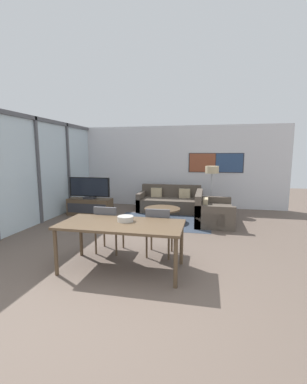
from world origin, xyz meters
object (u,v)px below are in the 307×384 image
(tv_console, at_px, (90,207))
(sofa_side, at_px, (211,213))
(dining_table, at_px, (121,227))
(coffee_table, at_px, (162,211))
(dining_chair_left, at_px, (108,226))
(television, at_px, (89,188))
(dining_chair_centre, at_px, (159,229))
(sofa_main, at_px, (170,203))
(floor_lamp, at_px, (212,172))
(fruit_bowl, at_px, (126,218))

(tv_console, bearing_deg, sofa_side, -1.81)
(sofa_side, relative_size, dining_table, 0.78)
(coffee_table, bearing_deg, dining_chair_left, -104.07)
(television, relative_size, dining_table, 0.65)
(tv_console, bearing_deg, dining_chair_centre, -45.39)
(sofa_main, distance_m, coffee_table, 1.39)
(dining_table, bearing_deg, floor_lamp, 71.77)
(sofa_main, distance_m, dining_table, 4.46)
(sofa_main, height_order, dining_chair_centre, dining_chair_centre)
(sofa_main, distance_m, floor_lamp, 1.66)
(sofa_main, relative_size, floor_lamp, 1.35)
(television, bearing_deg, sofa_main, 25.89)
(tv_console, xyz_separation_m, dining_chair_centre, (2.64, -2.68, 0.26))
(tv_console, xyz_separation_m, television, (-0.00, 0.00, 0.58))
(dining_table, height_order, fruit_bowl, fruit_bowl)
(television, xyz_separation_m, fruit_bowl, (2.19, -3.20, -0.02))
(tv_console, bearing_deg, television, 90.00)
(tv_console, height_order, dining_chair_centre, dining_chair_centre)
(dining_chair_left, xyz_separation_m, floor_lamp, (1.92, 3.74, 0.77))
(floor_lamp, bearing_deg, dining_chair_centre, -104.42)
(fruit_bowl, bearing_deg, floor_lamp, 71.64)
(television, distance_m, fruit_bowl, 3.88)
(tv_console, distance_m, coffee_table, 2.30)
(dining_table, height_order, dining_chair_left, dining_chair_left)
(sofa_main, relative_size, dining_table, 1.02)
(television, relative_size, fruit_bowl, 4.83)
(tv_console, xyz_separation_m, coffee_table, (2.28, -0.28, 0.03))
(sofa_main, distance_m, sofa_side, 1.79)
(coffee_table, relative_size, dining_chair_centre, 1.09)
(coffee_table, relative_size, dining_chair_left, 1.09)
(tv_console, distance_m, television, 0.58)
(dining_table, distance_m, fruit_bowl, 0.18)
(sofa_main, height_order, coffee_table, sofa_main)
(sofa_side, xyz_separation_m, fruit_bowl, (-1.40, -3.09, 0.55))
(sofa_side, bearing_deg, dining_chair_left, 143.50)
(sofa_side, distance_m, dining_chair_left, 3.22)
(dining_table, xyz_separation_m, dining_chair_centre, (0.48, 0.65, -0.18))
(tv_console, relative_size, television, 1.04)
(television, xyz_separation_m, dining_table, (2.16, -3.33, -0.13))
(dining_chair_left, bearing_deg, sofa_side, 53.50)
(television, bearing_deg, dining_chair_left, -58.16)
(tv_console, height_order, coffee_table, tv_console)
(sofa_main, xyz_separation_m, dining_chair_centre, (0.36, -3.78, 0.25))
(tv_console, bearing_deg, fruit_bowl, -55.66)
(fruit_bowl, bearing_deg, sofa_side, 65.69)
(coffee_table, bearing_deg, fruit_bowl, -91.77)
(sofa_main, xyz_separation_m, sofa_side, (1.31, -1.22, -0.00))
(sofa_side, xyz_separation_m, dining_table, (-1.43, -3.22, 0.43))
(sofa_main, bearing_deg, fruit_bowl, -91.20)
(floor_lamp, bearing_deg, fruit_bowl, -108.36)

